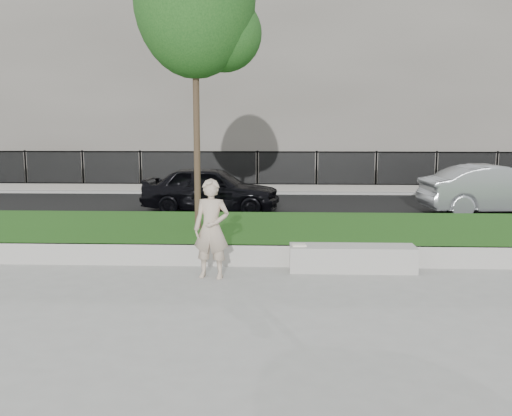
{
  "coord_description": "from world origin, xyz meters",
  "views": [
    {
      "loc": [
        0.2,
        -9.22,
        2.62
      ],
      "look_at": [
        -0.22,
        1.2,
        1.07
      ],
      "focal_mm": 40.0,
      "sensor_mm": 36.0,
      "label": 1
    }
  ],
  "objects_px": {
    "stone_bench": "(352,258)",
    "car_silver": "(498,190)",
    "book": "(299,245)",
    "man": "(212,229)",
    "car_dark": "(211,189)",
    "young_tree": "(200,4)"
  },
  "relations": [
    {
      "from": "stone_bench",
      "to": "car_silver",
      "type": "relative_size",
      "value": 0.52
    },
    {
      "from": "young_tree",
      "to": "book",
      "type": "bearing_deg",
      "value": -45.44
    },
    {
      "from": "book",
      "to": "young_tree",
      "type": "bearing_deg",
      "value": 127.53
    },
    {
      "from": "man",
      "to": "book",
      "type": "relative_size",
      "value": 7.03
    },
    {
      "from": "stone_bench",
      "to": "book",
      "type": "distance_m",
      "value": 0.99
    },
    {
      "from": "young_tree",
      "to": "car_silver",
      "type": "distance_m",
      "value": 9.98
    },
    {
      "from": "stone_bench",
      "to": "car_dark",
      "type": "xyz_separation_m",
      "value": [
        -3.3,
        6.44,
        0.49
      ]
    },
    {
      "from": "man",
      "to": "young_tree",
      "type": "distance_m",
      "value": 4.9
    },
    {
      "from": "book",
      "to": "car_silver",
      "type": "bearing_deg",
      "value": 40.46
    },
    {
      "from": "book",
      "to": "car_dark",
      "type": "xyz_separation_m",
      "value": [
        -2.34,
        6.5,
        0.25
      ]
    },
    {
      "from": "man",
      "to": "young_tree",
      "type": "relative_size",
      "value": 0.27
    },
    {
      "from": "man",
      "to": "book",
      "type": "xyz_separation_m",
      "value": [
        1.5,
        0.49,
        -0.38
      ]
    },
    {
      "from": "book",
      "to": "car_silver",
      "type": "distance_m",
      "value": 8.71
    },
    {
      "from": "man",
      "to": "young_tree",
      "type": "height_order",
      "value": "young_tree"
    },
    {
      "from": "man",
      "to": "stone_bench",
      "type": "bearing_deg",
      "value": 21.47
    },
    {
      "from": "young_tree",
      "to": "car_dark",
      "type": "bearing_deg",
      "value": 94.4
    },
    {
      "from": "young_tree",
      "to": "man",
      "type": "bearing_deg",
      "value": -78.94
    },
    {
      "from": "man",
      "to": "car_silver",
      "type": "height_order",
      "value": "man"
    },
    {
      "from": "man",
      "to": "car_dark",
      "type": "relative_size",
      "value": 0.42
    },
    {
      "from": "stone_bench",
      "to": "car_silver",
      "type": "distance_m",
      "value": 8.07
    },
    {
      "from": "book",
      "to": "car_dark",
      "type": "bearing_deg",
      "value": 102.78
    },
    {
      "from": "man",
      "to": "car_silver",
      "type": "bearing_deg",
      "value": 51.95
    }
  ]
}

